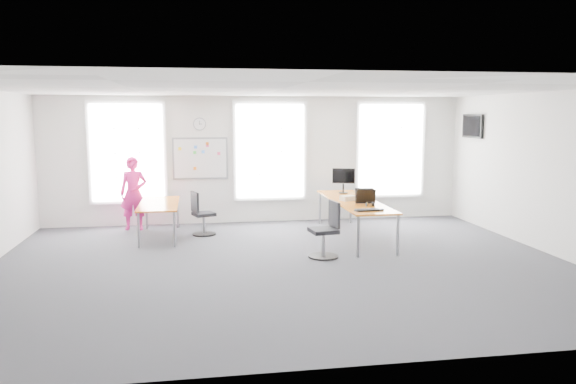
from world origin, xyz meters
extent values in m
plane|color=#29292E|center=(0.00, 0.00, 0.00)|extent=(10.00, 10.00, 0.00)
plane|color=white|center=(0.00, 0.00, 3.00)|extent=(10.00, 10.00, 0.00)
plane|color=white|center=(0.00, 4.00, 1.50)|extent=(10.00, 0.00, 10.00)
plane|color=white|center=(0.00, -4.00, 1.50)|extent=(10.00, 0.00, 10.00)
plane|color=white|center=(5.00, 0.00, 1.50)|extent=(0.00, 10.00, 10.00)
cube|color=white|center=(-3.00, 3.97, 1.70)|extent=(1.60, 0.06, 2.20)
cube|color=white|center=(0.30, 3.97, 1.70)|extent=(1.60, 0.06, 2.20)
cube|color=white|center=(3.30, 3.97, 1.70)|extent=(1.60, 0.06, 2.20)
cube|color=orange|center=(1.78, 1.86, 0.78)|extent=(0.87, 3.27, 0.03)
cylinder|color=gray|center=(1.41, 0.29, 0.38)|extent=(0.05, 0.05, 0.76)
cylinder|color=gray|center=(2.16, 0.29, 0.38)|extent=(0.05, 0.05, 0.76)
cylinder|color=gray|center=(1.41, 3.44, 0.38)|extent=(0.05, 0.05, 0.76)
cylinder|color=gray|center=(2.16, 3.44, 0.38)|extent=(0.05, 0.05, 0.76)
cube|color=orange|center=(-2.24, 2.60, 0.72)|extent=(0.80, 2.01, 0.03)
cylinder|color=gray|center=(-2.58, 1.65, 0.35)|extent=(0.05, 0.05, 0.70)
cylinder|color=gray|center=(-1.90, 1.65, 0.35)|extent=(0.05, 0.05, 0.70)
cylinder|color=gray|center=(-2.58, 3.54, 0.35)|extent=(0.05, 0.05, 0.70)
cylinder|color=gray|center=(-1.90, 3.54, 0.35)|extent=(0.05, 0.05, 0.70)
cylinder|color=black|center=(0.79, 0.40, 0.02)|extent=(0.55, 0.55, 0.03)
cylinder|color=gray|center=(0.79, 0.40, 0.25)|extent=(0.06, 0.06, 0.44)
cube|color=black|center=(0.79, 0.40, 0.49)|extent=(0.52, 0.52, 0.07)
cube|color=black|center=(1.00, 0.43, 0.79)|extent=(0.11, 0.44, 0.47)
cylinder|color=black|center=(-1.31, 2.68, 0.01)|extent=(0.50, 0.50, 0.03)
cylinder|color=gray|center=(-1.31, 2.68, 0.23)|extent=(0.06, 0.06, 0.41)
cube|color=black|center=(-1.31, 2.68, 0.45)|extent=(0.54, 0.54, 0.07)
cube|color=black|center=(-1.50, 2.62, 0.73)|extent=(0.17, 0.40, 0.44)
imported|color=#D61E79|center=(-2.85, 3.51, 0.82)|extent=(0.63, 0.45, 1.64)
cube|color=white|center=(-1.35, 3.97, 1.55)|extent=(1.20, 0.03, 0.90)
cylinder|color=gray|center=(-1.35, 3.97, 2.35)|extent=(0.30, 0.04, 0.30)
cube|color=black|center=(4.95, 3.00, 2.30)|extent=(0.06, 0.90, 0.55)
cube|color=black|center=(1.68, 0.61, 0.81)|extent=(0.50, 0.24, 0.02)
ellipsoid|color=black|center=(1.95, 0.58, 0.82)|extent=(0.09, 0.12, 0.04)
cylinder|color=black|center=(1.84, 0.85, 0.80)|extent=(0.07, 0.07, 0.01)
cylinder|color=black|center=(1.82, 1.10, 0.84)|extent=(0.04, 0.08, 0.08)
cylinder|color=black|center=(1.94, 1.10, 0.84)|extent=(0.04, 0.08, 0.08)
cylinder|color=gold|center=(1.82, 1.10, 0.84)|extent=(0.01, 0.08, 0.08)
cube|color=black|center=(1.88, 1.10, 0.88)|extent=(0.14, 0.02, 0.01)
cube|color=black|center=(1.88, 1.46, 0.95)|extent=(0.39, 0.14, 0.31)
cube|color=#FE5C14|center=(1.88, 1.38, 0.94)|extent=(0.37, 0.16, 0.28)
cube|color=black|center=(1.88, 1.36, 0.95)|extent=(0.39, 0.16, 0.30)
cube|color=beige|center=(1.65, 1.89, 0.85)|extent=(0.34, 0.30, 0.10)
cylinder|color=black|center=(1.84, 2.95, 0.81)|extent=(0.21, 0.21, 0.02)
cylinder|color=black|center=(1.84, 2.95, 0.91)|extent=(0.04, 0.04, 0.21)
cube|color=black|center=(1.84, 2.94, 1.19)|extent=(0.49, 0.20, 0.34)
cube|color=black|center=(1.84, 2.92, 1.19)|extent=(0.45, 0.16, 0.30)
camera|label=1|loc=(-1.47, -9.30, 2.59)|focal=35.00mm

